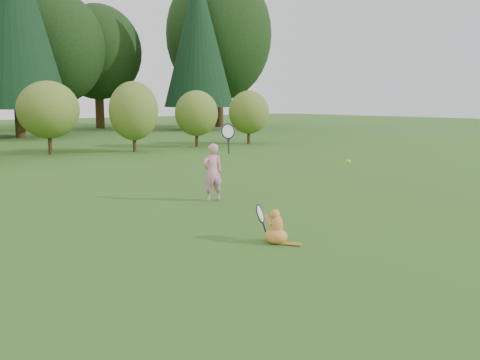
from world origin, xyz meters
TOP-DOWN VIEW (x-y plane):
  - ground at (0.00, 0.00)m, footprint 100.00×100.00m
  - shrub_row at (0.00, 13.00)m, footprint 28.00×3.00m
  - child at (1.02, 2.62)m, footprint 0.68×0.49m
  - cat at (-0.20, -0.45)m, footprint 0.36×0.70m
  - tennis_ball at (1.65, -0.20)m, footprint 0.07×0.07m

SIDE VIEW (x-z plane):
  - ground at x=0.00m, z-range 0.00..0.00m
  - cat at x=-0.20m, z-range -0.08..0.58m
  - child at x=1.02m, z-range -0.25..1.43m
  - tennis_ball at x=1.65m, z-range 0.94..1.01m
  - shrub_row at x=0.00m, z-range 0.00..2.80m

